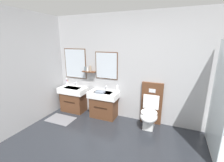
{
  "coord_description": "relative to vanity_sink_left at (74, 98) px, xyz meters",
  "views": [
    {
      "loc": [
        0.63,
        -1.4,
        1.92
      ],
      "look_at": [
        -0.71,
        1.82,
        0.99
      ],
      "focal_mm": 24.42,
      "sensor_mm": 36.0,
      "label": 1
    }
  ],
  "objects": [
    {
      "name": "wall_back",
      "position": [
        1.86,
        0.24,
        0.91
      ],
      "size": [
        4.95,
        0.27,
        2.55
      ],
      "color": "#A8A8AA",
      "rests_on": "ground"
    },
    {
      "name": "bath_mat",
      "position": [
        -0.0,
        -0.57,
        -0.36
      ],
      "size": [
        0.68,
        0.44,
        0.01
      ],
      "primitive_type": "cube",
      "color": "slate",
      "rests_on": "ground"
    },
    {
      "name": "vanity_sink_left",
      "position": [
        0.0,
        0.0,
        0.0
      ],
      "size": [
        0.75,
        0.45,
        0.68
      ],
      "color": "#56331E",
      "rests_on": "ground"
    },
    {
      "name": "tap_on_left_sink",
      "position": [
        -0.0,
        0.16,
        0.39
      ],
      "size": [
        0.03,
        0.13,
        0.11
      ],
      "color": "silver",
      "rests_on": "vanity_sink_left"
    },
    {
      "name": "vanity_sink_right",
      "position": [
        0.94,
        0.0,
        0.0
      ],
      "size": [
        0.75,
        0.45,
        0.68
      ],
      "color": "#56331E",
      "rests_on": "ground"
    },
    {
      "name": "tap_on_right_sink",
      "position": [
        0.94,
        0.16,
        0.39
      ],
      "size": [
        0.03,
        0.13,
        0.11
      ],
      "color": "silver",
      "rests_on": "vanity_sink_right"
    },
    {
      "name": "toilet",
      "position": [
        2.1,
        -0.02,
        0.01
      ],
      "size": [
        0.48,
        0.62,
        1.0
      ],
      "color": "#56331E",
      "rests_on": "ground"
    },
    {
      "name": "toothbrush_cup",
      "position": [
        -0.29,
        0.14,
        0.38
      ],
      "size": [
        0.07,
        0.07,
        0.21
      ],
      "color": "silver",
      "rests_on": "vanity_sink_left"
    },
    {
      "name": "soap_dispenser",
      "position": [
        1.24,
        0.15,
        0.4
      ],
      "size": [
        0.06,
        0.06,
        0.19
      ],
      "color": "white",
      "rests_on": "vanity_sink_right"
    },
    {
      "name": "folded_hand_towel",
      "position": [
        0.9,
        -0.12,
        0.34
      ],
      "size": [
        0.22,
        0.16,
        0.04
      ],
      "primitive_type": "cube",
      "color": "gray",
      "rests_on": "vanity_sink_right"
    }
  ]
}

